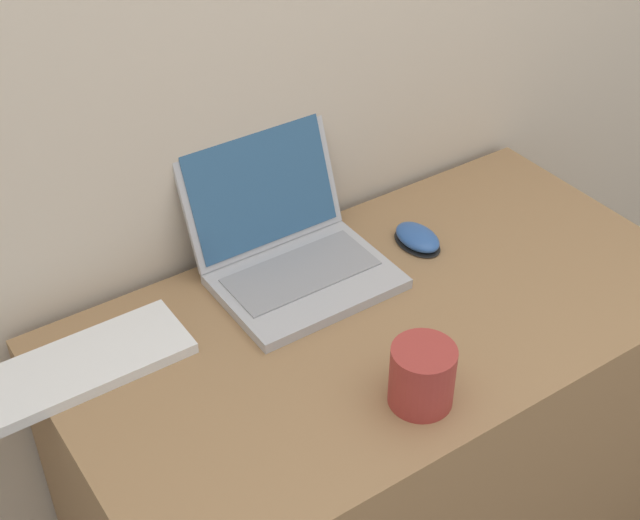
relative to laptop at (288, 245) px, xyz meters
name	(u,v)px	position (x,y,z in m)	size (l,w,h in m)	color
desk	(378,452)	(0.07, -0.20, -0.42)	(1.15, 0.60, 0.74)	#936D47
laptop	(288,245)	(0.00, 0.00, 0.00)	(0.31, 0.31, 0.25)	#ADADB2
drink_cup	(422,375)	(-0.01, -0.40, 0.00)	(0.10, 0.10, 0.11)	#9E332D
computer_mouse	(417,238)	(0.25, -0.07, -0.04)	(0.07, 0.11, 0.03)	black
external_keyboard	(52,378)	(-0.47, -0.04, -0.05)	(0.45, 0.14, 0.02)	silver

